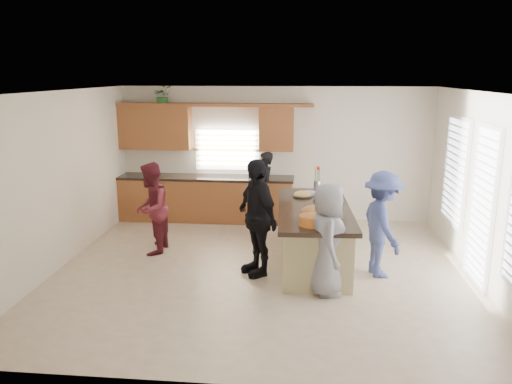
# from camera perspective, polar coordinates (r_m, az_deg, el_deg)

# --- Properties ---
(floor) EXTENTS (6.50, 6.50, 0.00)m
(floor) POSITION_cam_1_polar(r_m,az_deg,el_deg) (8.03, 0.71, -8.98)
(floor) COLOR beige
(floor) RESTS_ON ground
(room_shell) EXTENTS (6.52, 6.02, 2.81)m
(room_shell) POSITION_cam_1_polar(r_m,az_deg,el_deg) (7.52, 0.75, 4.54)
(room_shell) COLOR silver
(room_shell) RESTS_ON ground
(back_cabinetry) EXTENTS (4.08, 0.66, 2.46)m
(back_cabinetry) POSITION_cam_1_polar(r_m,az_deg,el_deg) (10.57, -5.96, 1.63)
(back_cabinetry) COLOR #98572C
(back_cabinetry) RESTS_ON ground
(right_wall_glazing) EXTENTS (0.06, 4.00, 2.25)m
(right_wall_glazing) POSITION_cam_1_polar(r_m,az_deg,el_deg) (7.91, 24.59, -0.38)
(right_wall_glazing) COLOR white
(right_wall_glazing) RESTS_ON ground
(island) EXTENTS (1.27, 2.75, 0.95)m
(island) POSITION_cam_1_polar(r_m,az_deg,el_deg) (8.28, 6.56, -5.05)
(island) COLOR tan
(island) RESTS_ON ground
(platter_front) EXTENTS (0.50, 0.50, 0.20)m
(platter_front) POSITION_cam_1_polar(r_m,az_deg,el_deg) (7.73, 6.79, -2.32)
(platter_front) COLOR black
(platter_front) RESTS_ON island
(platter_mid) EXTENTS (0.36, 0.36, 0.15)m
(platter_mid) POSITION_cam_1_polar(r_m,az_deg,el_deg) (8.53, 7.75, -0.85)
(platter_mid) COLOR black
(platter_mid) RESTS_ON island
(platter_back) EXTENTS (0.35, 0.35, 0.14)m
(platter_back) POSITION_cam_1_polar(r_m,az_deg,el_deg) (8.78, 5.34, -0.36)
(platter_back) COLOR black
(platter_back) RESTS_ON island
(salad_bowl) EXTENTS (0.35, 0.35, 0.15)m
(salad_bowl) POSITION_cam_1_polar(r_m,az_deg,el_deg) (7.15, 6.32, -3.17)
(salad_bowl) COLOR orange
(salad_bowl) RESTS_ON island
(clear_cup) EXTENTS (0.09, 0.09, 0.10)m
(clear_cup) POSITION_cam_1_polar(r_m,az_deg,el_deg) (7.13, 9.34, -3.58)
(clear_cup) COLOR white
(clear_cup) RESTS_ON island
(plate_stack) EXTENTS (0.22, 0.22, 0.05)m
(plate_stack) POSITION_cam_1_polar(r_m,az_deg,el_deg) (8.98, 6.15, -0.09)
(plate_stack) COLOR #9B7CB5
(plate_stack) RESTS_ON island
(flower_vase) EXTENTS (0.14, 0.14, 0.44)m
(flower_vase) POSITION_cam_1_polar(r_m,az_deg,el_deg) (9.29, 7.02, 1.63)
(flower_vase) COLOR silver
(flower_vase) RESTS_ON island
(potted_plant) EXTENTS (0.47, 0.45, 0.41)m
(potted_plant) POSITION_cam_1_polar(r_m,az_deg,el_deg) (10.64, -10.59, 10.77)
(potted_plant) COLOR #2B6D2D
(potted_plant) RESTS_ON back_cabinetry
(woman_left_back) EXTENTS (0.47, 0.62, 1.51)m
(woman_left_back) POSITION_cam_1_polar(r_m,az_deg,el_deg) (10.22, 1.02, 0.40)
(woman_left_back) COLOR black
(woman_left_back) RESTS_ON ground
(woman_left_mid) EXTENTS (0.61, 0.78, 1.59)m
(woman_left_mid) POSITION_cam_1_polar(r_m,az_deg,el_deg) (8.76, -11.89, -1.86)
(woman_left_mid) COLOR maroon
(woman_left_mid) RESTS_ON ground
(woman_left_front) EXTENTS (0.96, 1.14, 1.82)m
(woman_left_front) POSITION_cam_1_polar(r_m,az_deg,el_deg) (7.64, 0.08, -2.92)
(woman_left_front) COLOR black
(woman_left_front) RESTS_ON ground
(woman_right_back) EXTENTS (0.84, 1.17, 1.64)m
(woman_right_back) POSITION_cam_1_polar(r_m,az_deg,el_deg) (7.85, 14.21, -3.60)
(woman_right_back) COLOR #3A457F
(woman_right_back) RESTS_ON ground
(woman_right_front) EXTENTS (0.55, 0.81, 1.60)m
(woman_right_front) POSITION_cam_1_polar(r_m,az_deg,el_deg) (7.07, 8.19, -5.38)
(woman_right_front) COLOR gray
(woman_right_front) RESTS_ON ground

